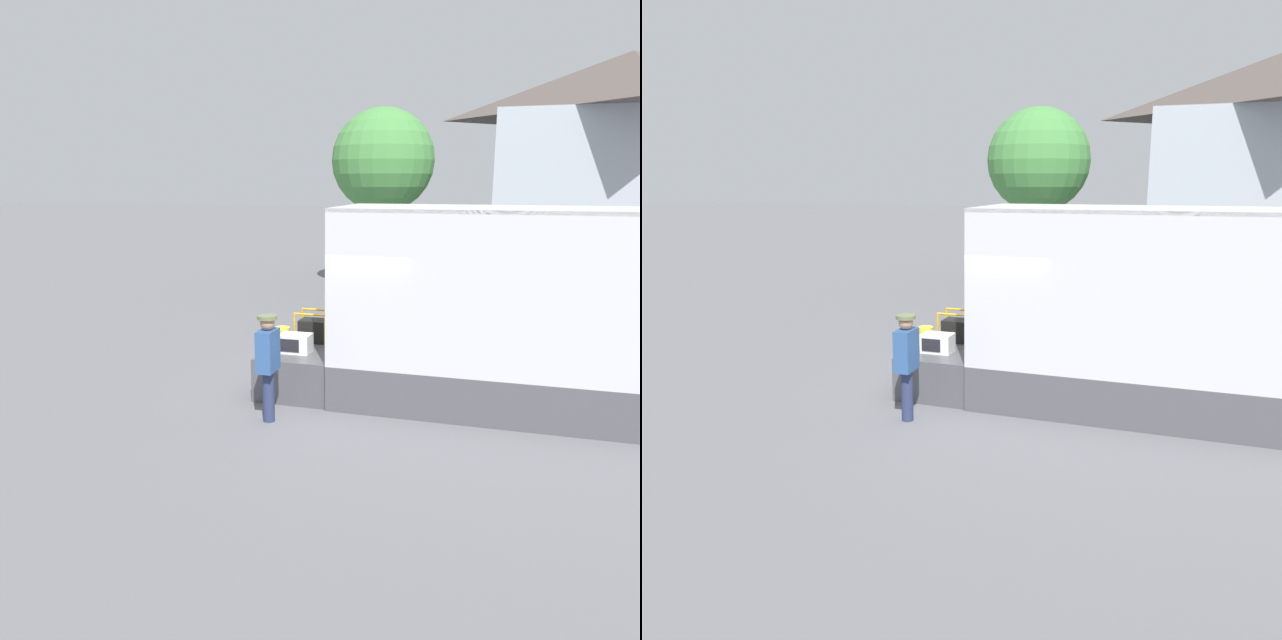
# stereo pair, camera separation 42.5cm
# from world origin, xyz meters

# --- Properties ---
(ground_plane) EXTENTS (160.00, 160.00, 0.00)m
(ground_plane) POSITION_xyz_m (0.00, 0.00, 0.00)
(ground_plane) COLOR slate
(box_truck) EXTENTS (7.10, 2.17, 3.20)m
(box_truck) POSITION_xyz_m (4.32, -0.00, 1.04)
(box_truck) COLOR #B2B2B7
(box_truck) RESTS_ON ground
(tailgate_deck) EXTENTS (1.28, 2.06, 0.73)m
(tailgate_deck) POSITION_xyz_m (-0.64, 0.00, 0.37)
(tailgate_deck) COLOR #4C4C51
(tailgate_deck) RESTS_ON ground
(microwave) EXTENTS (0.52, 0.37, 0.32)m
(microwave) POSITION_xyz_m (-0.72, -0.39, 0.90)
(microwave) COLOR white
(microwave) RESTS_ON tailgate_deck
(portable_generator) EXTENTS (0.60, 0.50, 0.56)m
(portable_generator) POSITION_xyz_m (-0.63, 0.42, 0.95)
(portable_generator) COLOR black
(portable_generator) RESTS_ON tailgate_deck
(orange_bucket) EXTENTS (0.27, 0.27, 0.32)m
(orange_bucket) POSITION_xyz_m (-1.11, 0.03, 0.90)
(orange_bucket) COLOR yellow
(orange_bucket) RESTS_ON tailgate_deck
(worker_person) EXTENTS (0.30, 0.44, 1.65)m
(worker_person) POSITION_xyz_m (-0.70, -1.73, 1.01)
(worker_person) COLOR navy
(worker_person) RESTS_ON ground
(house_backdrop) EXTENTS (8.17, 8.14, 7.57)m
(house_backdrop) POSITION_xyz_m (6.05, 12.45, 3.86)
(house_backdrop) COLOR #A8B2BC
(house_backdrop) RESTS_ON ground
(street_tree) EXTENTS (3.38, 3.38, 5.97)m
(street_tree) POSITION_xyz_m (-1.42, 10.71, 4.25)
(street_tree) COLOR brown
(street_tree) RESTS_ON ground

